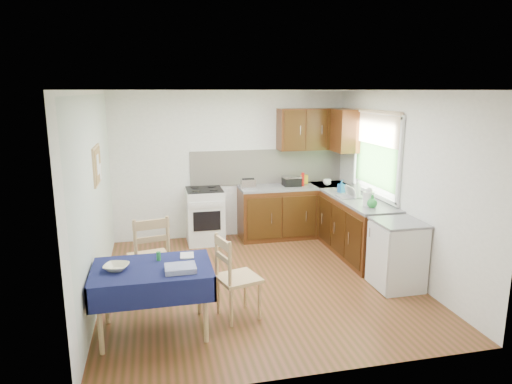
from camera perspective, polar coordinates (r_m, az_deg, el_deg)
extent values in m
plane|color=#4E3514|center=(6.21, 0.30, -11.15)|extent=(4.20, 4.20, 0.00)
cube|color=white|center=(5.68, 0.33, 12.61)|extent=(4.00, 4.20, 0.02)
cube|color=white|center=(7.84, -3.17, 3.40)|extent=(4.00, 0.02, 2.50)
cube|color=white|center=(3.87, 7.39, -6.30)|extent=(4.00, 0.02, 2.50)
cube|color=silver|center=(5.72, -19.61, -0.76)|extent=(0.02, 4.20, 2.50)
cube|color=white|center=(6.56, 17.60, 1.02)|extent=(0.02, 4.20, 2.50)
cube|color=#381B09|center=(7.97, 4.74, -2.50)|extent=(1.90, 0.60, 0.86)
cube|color=#381B09|center=(7.17, 12.49, -4.48)|extent=(0.60, 1.70, 0.86)
cube|color=slate|center=(7.87, 4.80, 0.66)|extent=(1.90, 0.60, 0.04)
cube|color=slate|center=(7.06, 12.66, -0.99)|extent=(0.60, 1.70, 0.04)
cube|color=slate|center=(8.08, 9.20, 0.87)|extent=(0.60, 0.60, 0.04)
cube|color=beige|center=(7.97, 1.48, 3.20)|extent=(2.70, 0.02, 0.60)
cube|color=#381B09|center=(7.96, 7.08, 7.81)|extent=(1.20, 0.35, 0.70)
cube|color=#381B09|center=(7.72, 11.15, 7.53)|extent=(0.35, 0.50, 0.70)
cube|color=silver|center=(7.66, -6.41, -3.02)|extent=(0.60, 0.60, 0.90)
cube|color=black|center=(7.55, -6.49, 0.31)|extent=(0.58, 0.58, 0.02)
cube|color=black|center=(7.36, -6.14, -3.64)|extent=(0.44, 0.01, 0.32)
cube|color=#2B5422|center=(7.11, 14.81, 4.10)|extent=(0.01, 1.40, 0.85)
cube|color=silver|center=(7.04, 15.00, 9.33)|extent=(0.04, 1.48, 0.06)
cube|color=silver|center=(7.20, 14.46, -0.23)|extent=(0.04, 1.48, 0.06)
cube|color=beige|center=(7.05, 14.79, 7.55)|extent=(0.02, 1.36, 0.44)
cube|color=silver|center=(6.17, 17.23, -7.64)|extent=(0.55, 0.58, 0.85)
cube|color=slate|center=(6.03, 17.50, -3.66)|extent=(0.58, 0.60, 0.03)
cube|color=tan|center=(5.94, -19.29, 3.19)|extent=(0.02, 0.62, 0.47)
cube|color=#A47D45|center=(5.94, -19.15, 3.20)|extent=(0.01, 0.56, 0.41)
cube|color=white|center=(5.86, -19.15, 3.27)|extent=(0.00, 0.18, 0.24)
cube|color=white|center=(6.07, -18.87, 2.45)|extent=(0.00, 0.15, 0.20)
cube|color=#0E1538|center=(4.85, -12.86, -9.28)|extent=(1.17, 0.78, 0.03)
cube|color=#0E1538|center=(4.53, -12.77, -12.49)|extent=(1.21, 0.02, 0.26)
cube|color=#0E1538|center=(5.27, -12.82, -8.84)|extent=(1.21, 0.02, 0.26)
cube|color=#0E1538|center=(4.94, -19.84, -10.77)|extent=(0.02, 0.82, 0.26)
cube|color=#0E1538|center=(4.92, -5.75, -10.13)|extent=(0.02, 0.82, 0.26)
cylinder|color=tan|center=(4.75, -18.94, -14.99)|extent=(0.05, 0.05, 0.70)
cylinder|color=tan|center=(4.74, -6.31, -14.43)|extent=(0.05, 0.05, 0.70)
cylinder|color=tan|center=(5.31, -18.25, -11.93)|extent=(0.05, 0.05, 0.70)
cylinder|color=tan|center=(5.30, -7.10, -11.43)|extent=(0.05, 0.05, 0.70)
cube|color=tan|center=(5.76, -13.17, -8.03)|extent=(0.55, 0.55, 0.04)
cube|color=tan|center=(5.45, -12.94, -4.88)|extent=(0.42, 0.12, 0.33)
cylinder|color=tan|center=(6.06, -11.65, -9.45)|extent=(0.04, 0.04, 0.50)
cylinder|color=tan|center=(6.00, -15.22, -9.89)|extent=(0.04, 0.04, 0.50)
cylinder|color=tan|center=(5.72, -10.76, -10.78)|extent=(0.04, 0.04, 0.50)
cylinder|color=tan|center=(5.65, -14.56, -11.27)|extent=(0.04, 0.04, 0.50)
cube|color=tan|center=(5.15, -2.22, -10.73)|extent=(0.53, 0.53, 0.04)
cube|color=tan|center=(4.95, -4.17, -7.33)|extent=(0.13, 0.38, 0.30)
cylinder|color=tan|center=(5.18, 0.44, -13.37)|extent=(0.04, 0.04, 0.46)
cylinder|color=tan|center=(5.46, -1.35, -11.97)|extent=(0.04, 0.04, 0.46)
cylinder|color=tan|center=(5.04, -3.11, -14.17)|extent=(0.04, 0.04, 0.46)
cylinder|color=tan|center=(5.33, -4.75, -12.67)|extent=(0.04, 0.04, 0.46)
cube|color=silver|center=(7.56, -1.00, 1.00)|extent=(0.24, 0.15, 0.16)
cube|color=black|center=(7.54, -1.00, 1.68)|extent=(0.20, 0.02, 0.02)
cube|color=black|center=(7.83, 4.47, 1.27)|extent=(0.29, 0.25, 0.14)
cube|color=silver|center=(7.82, 4.48, 1.90)|extent=(0.29, 0.25, 0.03)
cylinder|color=red|center=(7.82, 5.87, 1.58)|extent=(0.05, 0.05, 0.23)
cube|color=gold|center=(8.03, 6.04, 1.59)|extent=(0.13, 0.11, 0.15)
cube|color=gray|center=(7.12, 11.70, -0.58)|extent=(0.38, 0.29, 0.02)
cylinder|color=silver|center=(7.10, 11.73, 0.05)|extent=(0.05, 0.18, 0.18)
cylinder|color=silver|center=(6.64, 13.90, -0.84)|extent=(0.16, 0.16, 0.20)
sphere|color=silver|center=(6.62, 13.95, 0.16)|extent=(0.10, 0.10, 0.10)
imported|color=white|center=(7.95, 8.89, 1.21)|extent=(0.14, 0.14, 0.11)
imported|color=silver|center=(7.09, 12.54, 0.43)|extent=(0.13, 0.13, 0.29)
imported|color=#1B5A9D|center=(7.42, 10.62, 0.72)|extent=(0.11, 0.11, 0.20)
imported|color=#258835|center=(6.54, 14.34, -1.13)|extent=(0.14, 0.14, 0.18)
imported|color=beige|center=(4.85, -17.05, -8.97)|extent=(0.30, 0.30, 0.06)
imported|color=white|center=(5.07, -9.45, -7.90)|extent=(0.16, 0.21, 0.02)
cylinder|color=#228039|center=(4.99, -12.08, -7.84)|extent=(0.05, 0.05, 0.10)
cube|color=navy|center=(4.68, -9.43, -9.39)|extent=(0.31, 0.25, 0.05)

